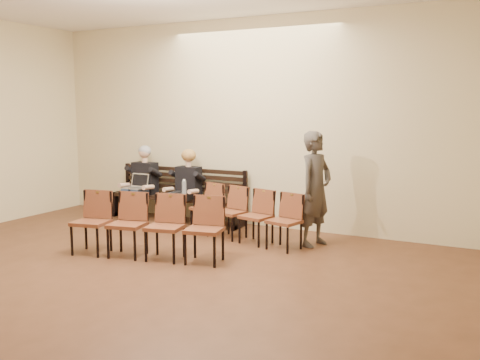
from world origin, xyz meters
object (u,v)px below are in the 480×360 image
object	(u,v)px
chair_row_front	(243,215)
chair_row_back	(146,226)
passerby	(316,180)
water_bottle	(184,194)
laptop	(135,189)
bag	(202,215)
seated_woman	(186,190)
bench	(177,208)
seated_man	(142,183)

from	to	relation	value
chair_row_front	chair_row_back	size ratio (longest dim) A/B	0.92
passerby	chair_row_back	world-z (taller)	passerby
water_bottle	passerby	xyz separation A→B (m)	(2.33, -0.07, 0.39)
chair_row_back	water_bottle	bearing A→B (deg)	95.37
laptop	bag	bearing A→B (deg)	12.74
seated_woman	passerby	size ratio (longest dim) A/B	0.62
bench	seated_man	world-z (taller)	seated_man
seated_man	chair_row_back	world-z (taller)	seated_man
bench	water_bottle	distance (m)	0.69
seated_man	seated_woman	world-z (taller)	seated_man
bag	seated_woman	bearing A→B (deg)	-131.88
seated_woman	chair_row_front	bearing A→B (deg)	-23.04
bag	chair_row_back	size ratio (longest dim) A/B	0.16
bench	passerby	world-z (taller)	passerby
seated_man	chair_row_front	distance (m)	2.46
bench	bag	xyz separation A→B (m)	(0.47, 0.10, -0.10)
bench	seated_woman	distance (m)	0.47
bench	bag	world-z (taller)	bench
seated_man	chair_row_back	distance (m)	2.63
bag	water_bottle	bearing A→B (deg)	-94.35
water_bottle	passerby	world-z (taller)	passerby
bench	seated_woman	bearing A→B (deg)	-23.94
seated_man	passerby	xyz separation A→B (m)	(3.43, -0.36, 0.32)
chair_row_front	seated_woman	bearing A→B (deg)	170.23
chair_row_front	bag	bearing A→B (deg)	159.35
bench	chair_row_front	size ratio (longest dim) A/B	1.33
seated_woman	water_bottle	bearing A→B (deg)	-61.09
passerby	chair_row_front	size ratio (longest dim) A/B	0.99
water_bottle	bench	bearing A→B (deg)	136.49
water_bottle	bag	size ratio (longest dim) A/B	0.75
laptop	chair_row_back	world-z (taller)	chair_row_back
bench	laptop	distance (m)	0.82
bag	passerby	xyz separation A→B (m)	(2.29, -0.58, 0.84)
seated_woman	chair_row_back	world-z (taller)	seated_woman
chair_row_front	passerby	bearing A→B (deg)	26.33
laptop	passerby	world-z (taller)	passerby
bench	chair_row_back	bearing A→B (deg)	-65.96
laptop	chair_row_back	xyz separation A→B (m)	(1.62, -1.81, -0.15)
seated_man	water_bottle	bearing A→B (deg)	-14.59
bench	chair_row_front	distance (m)	1.85
water_bottle	chair_row_front	distance (m)	1.32
bench	chair_row_front	xyz separation A→B (m)	(1.70, -0.73, 0.18)
seated_man	seated_woman	distance (m)	0.95
laptop	water_bottle	bearing A→B (deg)	-12.15
seated_man	seated_woman	bearing A→B (deg)	0.00
laptop	bag	distance (m)	1.29
chair_row_front	chair_row_back	distance (m)	1.61
seated_woman	chair_row_front	xyz separation A→B (m)	(1.43, -0.61, -0.19)
seated_woman	chair_row_back	xyz separation A→B (m)	(0.69, -2.04, -0.16)
passerby	seated_woman	bearing A→B (deg)	98.32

